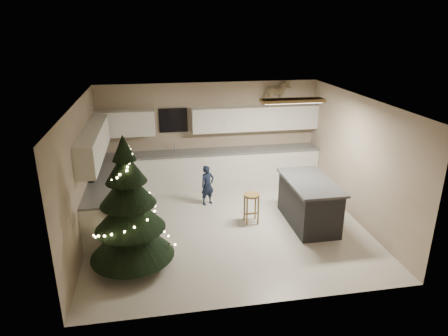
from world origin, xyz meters
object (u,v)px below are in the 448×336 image
at_px(island, 309,202).
at_px(toddler, 207,185).
at_px(bar_stool, 251,201).
at_px(rocking_horse, 277,93).
at_px(christmas_tree, 130,215).

bearing_deg(island, toddler, 146.30).
relative_size(bar_stool, rocking_horse, 0.86).
bearing_deg(christmas_tree, bar_stool, 26.88).
relative_size(christmas_tree, toddler, 2.52).
xyz_separation_m(christmas_tree, toddler, (1.60, 2.26, -0.50)).
relative_size(island, christmas_tree, 0.72).
bearing_deg(toddler, christmas_tree, -149.79).
xyz_separation_m(toddler, rocking_horse, (1.92, 1.20, 1.84)).
xyz_separation_m(island, christmas_tree, (-3.54, -0.97, 0.49)).
bearing_deg(island, christmas_tree, -164.63).
relative_size(toddler, rocking_horse, 1.25).
bearing_deg(rocking_horse, island, 160.72).
bearing_deg(rocking_horse, bar_stool, 133.46).
bearing_deg(christmas_tree, island, 15.37).
bearing_deg(toddler, rocking_horse, 7.37).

